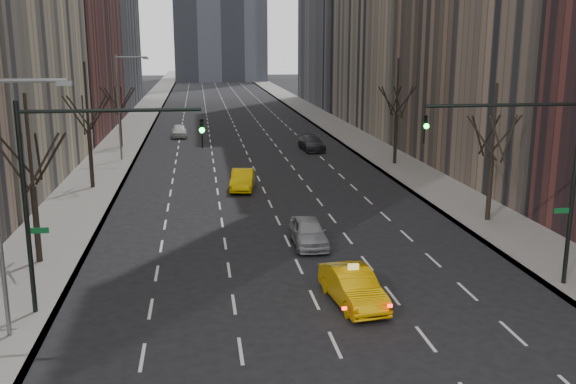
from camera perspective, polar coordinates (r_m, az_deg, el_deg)
name	(u,v)px	position (r m, az deg, el deg)	size (l,w,h in m)	color
sidewalk_left	(136,125)	(82.85, -13.40, 5.80)	(4.50, 320.00, 0.15)	slate
sidewalk_right	(328,122)	(84.15, 3.54, 6.24)	(4.50, 320.00, 0.15)	slate
tree_lw_b	(33,187)	(31.47, -21.73, 0.42)	(3.36, 3.50, 7.82)	black
tree_lw_c	(89,133)	(46.89, -17.27, 5.06)	(3.36, 3.50, 8.74)	black
tree_lw_d	(119,112)	(64.65, -14.77, 6.86)	(3.36, 3.50, 7.36)	black
tree_rw_b	(492,159)	(38.17, 17.66, 2.83)	(3.36, 3.50, 7.82)	black
tree_rw_c	(396,117)	(54.74, 9.60, 6.55)	(3.36, 3.50, 8.74)	black
traffic_mast_left	(71,173)	(24.76, -18.75, 1.60)	(6.69, 0.39, 8.00)	black
traffic_mast_right	(537,161)	(27.82, 21.28, 2.61)	(6.69, 0.39, 8.00)	black
streetlight_near	(5,183)	(23.23, -23.85, 0.78)	(2.83, 0.22, 9.00)	slate
streetlight_far	(122,97)	(57.40, -14.51, 8.20)	(2.83, 0.22, 9.00)	slate
taxi_sedan	(353,287)	(25.78, 5.78, -8.36)	(1.53, 4.38, 1.44)	#D69B04
silver_sedan_ahead	(308,232)	(32.82, 1.81, -3.57)	(1.68, 4.18, 1.42)	#919398
far_taxi	(243,180)	(45.34, -4.07, 1.10)	(1.51, 4.32, 1.42)	yellow
far_suv_grey	(312,143)	(61.97, 2.12, 4.35)	(1.94, 4.76, 1.38)	#2E2E33
far_car_white	(179,131)	(71.76, -9.64, 5.38)	(1.64, 4.07, 1.39)	silver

